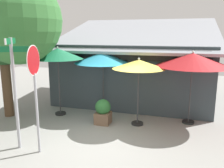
{
  "coord_description": "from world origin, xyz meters",
  "views": [
    {
      "loc": [
        2.41,
        -6.55,
        3.33
      ],
      "look_at": [
        0.02,
        1.2,
        1.6
      ],
      "focal_mm": 37.81,
      "sensor_mm": 36.0,
      "label": 1
    }
  ],
  "objects": [
    {
      "name": "street_sign_post",
      "position": [
        -2.14,
        -1.16,
        1.99
      ],
      "size": [
        0.86,
        0.91,
        3.24
      ],
      "color": "#A8AAB2",
      "rests_on": "ground"
    },
    {
      "name": "patio_umbrella_crimson_far_right",
      "position": [
        2.69,
        2.41,
        2.41
      ],
      "size": [
        2.69,
        2.69,
        2.73
      ],
      "color": "black",
      "rests_on": "ground"
    },
    {
      "name": "stop_sign",
      "position": [
        -1.42,
        -1.21,
        2.14
      ],
      "size": [
        0.19,
        0.8,
        3.05
      ],
      "color": "#A8AAB2",
      "rests_on": "ground"
    },
    {
      "name": "patio_umbrella_teal_center",
      "position": [
        -0.8,
        2.6,
        2.36
      ],
      "size": [
        2.37,
        2.37,
        2.68
      ],
      "color": "black",
      "rests_on": "ground"
    },
    {
      "name": "patio_umbrella_mustard_right",
      "position": [
        0.86,
        1.7,
        2.24
      ],
      "size": [
        1.9,
        1.9,
        2.5
      ],
      "color": "black",
      "rests_on": "ground"
    },
    {
      "name": "ground_plane",
      "position": [
        0.0,
        0.0,
        -0.05
      ],
      "size": [
        28.0,
        28.0,
        0.1
      ],
      "primitive_type": "cube",
      "color": "gray"
    },
    {
      "name": "shade_tree",
      "position": [
        -4.08,
        0.96,
        4.09
      ],
      "size": [
        4.82,
        4.21,
        6.33
      ],
      "color": "brown",
      "rests_on": "ground"
    },
    {
      "name": "sidewalk_planter",
      "position": [
        -0.4,
        1.41,
        0.48
      ],
      "size": [
        0.58,
        0.58,
        0.94
      ],
      "color": "brown",
      "rests_on": "ground"
    },
    {
      "name": "patio_umbrella_forest_green_left",
      "position": [
        -2.46,
        1.86,
        2.53
      ],
      "size": [
        2.07,
        2.07,
        2.84
      ],
      "color": "black",
      "rests_on": "ground"
    },
    {
      "name": "cafe_building",
      "position": [
        0.06,
        5.46,
        1.52
      ],
      "size": [
        7.64,
        5.9,
        4.2
      ],
      "color": "#333D42",
      "rests_on": "ground"
    }
  ]
}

